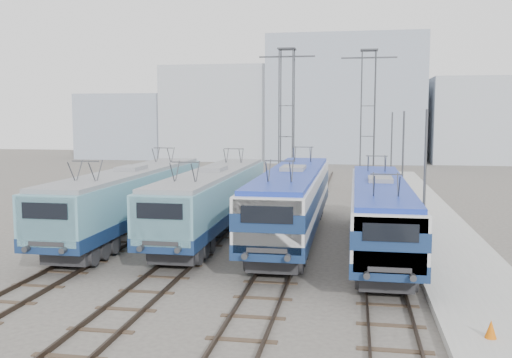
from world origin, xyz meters
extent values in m
plane|color=#514C47|center=(0.00, 0.00, 0.00)|extent=(160.00, 160.00, 0.00)
cube|color=#9E9E99|center=(10.20, 8.00, 0.15)|extent=(4.00, 70.00, 0.30)
cube|color=#13284F|center=(-6.75, 5.80, 1.39)|extent=(2.88, 18.16, 0.61)
cube|color=#5B90A2|center=(-6.75, 5.80, 2.60)|extent=(2.83, 18.16, 1.82)
cube|color=#5B90A2|center=(-6.75, -2.93, 2.42)|extent=(2.60, 0.71, 2.06)
cube|color=gray|center=(-6.75, 5.80, 3.61)|extent=(2.60, 17.44, 0.20)
cube|color=#262628|center=(-6.75, -0.25, 0.63)|extent=(2.12, 3.63, 0.68)
cube|color=#262628|center=(-6.75, 11.86, 0.63)|extent=(2.12, 3.63, 0.68)
cube|color=#13284F|center=(-2.25, 6.64, 1.38)|extent=(2.84, 17.94, 0.60)
cube|color=#5B90A2|center=(-2.25, 6.64, 2.57)|extent=(2.79, 17.94, 1.79)
cube|color=#5B90A2|center=(-2.25, -1.98, 2.39)|extent=(2.57, 0.70, 2.03)
cube|color=gray|center=(-2.25, 6.64, 3.57)|extent=(2.57, 17.22, 0.20)
cube|color=#262628|center=(-2.25, 0.66, 0.63)|extent=(2.09, 3.59, 0.67)
cube|color=#262628|center=(-2.25, 12.62, 0.63)|extent=(2.09, 3.59, 0.67)
cube|color=#13284F|center=(2.25, 6.31, 1.42)|extent=(2.94, 18.60, 0.62)
cube|color=silver|center=(2.25, 6.31, 2.66)|extent=(2.89, 18.60, 1.86)
cube|color=#13284F|center=(2.25, 6.31, 2.61)|extent=(2.93, 18.62, 0.72)
cube|color=silver|center=(2.25, -2.63, 2.47)|extent=(2.66, 0.72, 2.11)
cube|color=#19309B|center=(2.25, 6.31, 3.69)|extent=(2.66, 17.85, 0.21)
cube|color=#262628|center=(2.25, 0.11, 0.64)|extent=(2.17, 3.72, 0.70)
cube|color=#262628|center=(2.25, 12.51, 0.64)|extent=(2.17, 3.72, 0.70)
cube|color=#13284F|center=(6.75, 4.01, 1.33)|extent=(2.74, 17.28, 0.58)
cube|color=silver|center=(6.75, 4.01, 2.48)|extent=(2.69, 17.28, 1.73)
cube|color=#13284F|center=(6.75, 4.01, 2.44)|extent=(2.73, 17.30, 0.67)
cube|color=silver|center=(6.75, -4.30, 2.31)|extent=(2.47, 0.67, 1.96)
cube|color=#19309B|center=(6.75, 4.01, 3.44)|extent=(2.47, 16.59, 0.19)
cube|color=#262628|center=(6.75, -1.75, 0.61)|extent=(2.02, 3.46, 0.65)
cube|color=#262628|center=(6.75, 9.77, 0.61)|extent=(2.02, 3.46, 0.65)
cylinder|color=#3F4247|center=(-0.55, 21.45, 6.00)|extent=(0.10, 0.10, 12.00)
cylinder|color=#3F4247|center=(0.55, 21.45, 6.00)|extent=(0.10, 0.10, 12.00)
cylinder|color=#3F4247|center=(-0.55, 22.55, 6.00)|extent=(0.10, 0.10, 12.00)
cylinder|color=#3F4247|center=(0.55, 22.55, 6.00)|extent=(0.10, 0.10, 12.00)
cube|color=#3F4247|center=(0.00, 22.00, 11.40)|extent=(4.50, 0.12, 0.12)
cylinder|color=#3F4247|center=(5.95, 23.45, 6.00)|extent=(0.10, 0.10, 12.00)
cylinder|color=#3F4247|center=(7.05, 23.45, 6.00)|extent=(0.10, 0.10, 12.00)
cylinder|color=#3F4247|center=(5.95, 24.55, 6.00)|extent=(0.10, 0.10, 12.00)
cylinder|color=#3F4247|center=(7.05, 24.55, 6.00)|extent=(0.10, 0.10, 12.00)
cube|color=#3F4247|center=(6.50, 24.00, 11.40)|extent=(4.50, 0.12, 0.12)
cylinder|color=#3F4247|center=(8.60, 2.00, 3.50)|extent=(0.12, 0.12, 7.00)
cylinder|color=#3F4247|center=(8.60, 14.00, 3.50)|extent=(0.12, 0.12, 7.00)
cylinder|color=#3F4247|center=(8.60, 26.00, 3.50)|extent=(0.12, 0.12, 7.00)
cone|color=#CC5B07|center=(9.48, -7.29, 0.57)|extent=(0.34, 0.34, 0.54)
cube|color=#A4ACB6|center=(-14.00, 62.00, 7.00)|extent=(18.00, 12.00, 14.00)
cube|color=#909BAE|center=(4.00, 62.00, 9.00)|extent=(22.00, 14.00, 18.00)
cube|color=#A4ACB6|center=(24.00, 62.00, 6.00)|extent=(16.00, 12.00, 12.00)
cube|color=#909BAE|center=(-30.00, 62.00, 5.00)|extent=(14.00, 10.00, 10.00)
camera|label=1|loc=(5.50, -24.11, 6.72)|focal=40.00mm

